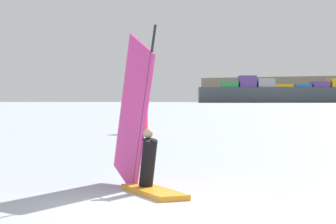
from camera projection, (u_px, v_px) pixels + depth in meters
The scene contains 4 objects.
ground_plane at pixel (134, 209), 13.49m from camera, with size 4000.00×4000.00×0.00m, color #9EA8B2.
windsurfer at pixel (143, 147), 16.20m from camera, with size 3.48×2.54×3.92m.
cargo_ship at pixel (319, 91), 637.24m from camera, with size 188.88×136.35×43.95m.
channel_buoy at pixel (137, 120), 43.70m from camera, with size 1.37×1.37×1.93m.
Camera 1 is at (7.87, -10.93, 2.08)m, focal length 75.54 mm.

